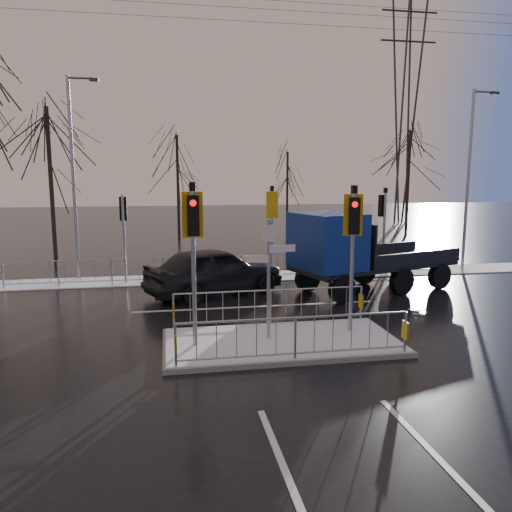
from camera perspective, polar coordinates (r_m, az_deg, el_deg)
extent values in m
plane|color=black|center=(13.04, 2.91, -10.09)|extent=(120.00, 120.00, 0.00)
cube|color=white|center=(21.21, -2.36, -2.43)|extent=(30.00, 2.00, 0.04)
cube|color=silver|center=(7.95, 3.51, -23.63)|extent=(0.12, 4.00, 0.01)
cube|color=silver|center=(8.76, 20.07, -20.85)|extent=(0.12, 4.00, 0.01)
cube|color=silver|center=(16.59, -0.08, -5.80)|extent=(8.00, 0.15, 0.01)
cube|color=slate|center=(13.02, 2.91, -9.84)|extent=(6.00, 3.00, 0.12)
cube|color=white|center=(12.99, 2.91, -9.52)|extent=(5.85, 2.85, 0.03)
cube|color=gold|center=(11.20, -9.18, -9.85)|extent=(0.05, 0.28, 0.42)
cube|color=gold|center=(12.49, 16.70, -8.12)|extent=(0.05, 0.28, 0.42)
cube|color=gold|center=(13.84, -9.41, -6.14)|extent=(0.05, 0.28, 0.42)
cube|color=gold|center=(14.90, 11.91, -5.10)|extent=(0.05, 0.28, 0.42)
cylinder|color=#90959D|center=(12.21, -7.13, -1.65)|extent=(0.11, 0.11, 3.80)
cube|color=black|center=(11.85, -7.21, 4.61)|extent=(0.28, 0.22, 0.95)
cylinder|color=red|center=(11.72, -7.21, 6.03)|extent=(0.16, 0.04, 0.16)
cube|color=#D69F0C|center=(12.10, -7.27, 4.70)|extent=(0.50, 0.03, 1.10)
cube|color=black|center=(11.99, -7.32, 7.87)|extent=(0.14, 0.14, 0.22)
cylinder|color=#90959D|center=(13.48, 10.90, -0.93)|extent=(0.11, 0.11, 3.70)
cube|color=black|center=(13.14, 11.15, 4.52)|extent=(0.33, 0.28, 0.95)
cylinder|color=red|center=(13.01, 11.24, 5.80)|extent=(0.16, 0.08, 0.16)
cube|color=#D69F0C|center=(13.39, 11.03, 4.61)|extent=(0.49, 0.16, 1.10)
cube|color=black|center=(13.28, 11.16, 7.47)|extent=(0.14, 0.14, 0.22)
cylinder|color=#90959D|center=(12.71, 1.45, -2.76)|extent=(0.09, 0.09, 3.10)
cube|color=silver|center=(12.64, 3.02, 0.85)|extent=(0.70, 0.14, 0.18)
cube|color=silver|center=(12.55, 0.03, -0.36)|extent=(0.62, 0.15, 0.18)
cylinder|color=silver|center=(12.49, 1.50, 2.61)|extent=(0.44, 0.03, 0.44)
cylinder|color=#90959D|center=(20.50, -14.84, 1.87)|extent=(0.11, 0.11, 3.50)
cube|color=black|center=(20.57, -14.94, 5.25)|extent=(0.28, 0.22, 0.95)
cylinder|color=red|center=(20.66, -14.95, 6.10)|extent=(0.16, 0.04, 0.16)
cylinder|color=#90959D|center=(20.88, 1.80, 2.45)|extent=(0.11, 0.11, 3.60)
cube|color=black|center=(20.94, 1.72, 5.90)|extent=(0.28, 0.22, 0.95)
cylinder|color=red|center=(21.03, 1.66, 6.73)|extent=(0.16, 0.04, 0.16)
cube|color=#D69F0C|center=(20.69, 1.86, 5.86)|extent=(0.50, 0.03, 1.10)
cube|color=black|center=(20.74, 1.83, 7.72)|extent=(0.14, 0.14, 0.22)
cylinder|color=#90959D|center=(22.46, 14.40, 2.51)|extent=(0.11, 0.11, 3.50)
cube|color=black|center=(22.49, 14.23, 5.60)|extent=(0.33, 0.28, 0.95)
cylinder|color=red|center=(22.56, 14.08, 6.38)|extent=(0.16, 0.08, 0.16)
cube|color=black|center=(22.32, 14.59, 7.28)|extent=(0.14, 0.14, 0.22)
imported|color=black|center=(18.21, -4.71, -1.66)|extent=(5.54, 4.02, 1.75)
cylinder|color=black|center=(17.16, 9.80, -3.76)|extent=(1.02, 0.59, 0.98)
cylinder|color=black|center=(18.77, 5.92, -2.55)|extent=(1.02, 0.59, 0.98)
cylinder|color=black|center=(18.95, 16.32, -2.77)|extent=(1.02, 0.59, 0.98)
cylinder|color=black|center=(20.42, 12.27, -1.75)|extent=(1.02, 0.59, 0.98)
cylinder|color=black|center=(20.36, 20.23, -2.15)|extent=(1.02, 0.59, 0.98)
cylinder|color=black|center=(21.73, 16.18, -1.25)|extent=(1.02, 0.59, 0.98)
cube|color=black|center=(19.33, 13.42, -1.00)|extent=(6.83, 4.16, 0.16)
cube|color=navy|center=(17.75, 8.13, 1.72)|extent=(2.59, 2.84, 1.96)
cube|color=black|center=(18.29, 10.55, 3.11)|extent=(0.65, 1.87, 1.08)
cube|color=#2D3033|center=(17.59, 6.51, -1.90)|extent=(0.82, 2.17, 0.34)
cube|color=black|center=(20.03, 15.73, -0.34)|extent=(4.82, 3.58, 0.12)
cube|color=black|center=(18.52, 11.16, 1.52)|extent=(0.81, 2.25, 1.47)
cylinder|color=black|center=(25.02, -22.34, 7.12)|extent=(0.20, 0.20, 7.36)
cylinder|color=black|center=(33.99, -8.91, 7.69)|extent=(0.19, 0.19, 6.90)
cylinder|color=black|center=(37.06, 3.59, 7.19)|extent=(0.16, 0.16, 5.98)
cylinder|color=black|center=(37.02, 16.98, 7.88)|extent=(0.20, 0.20, 7.36)
cylinder|color=#90959D|center=(24.43, 23.06, 7.79)|extent=(0.14, 0.14, 8.00)
cylinder|color=#90959D|center=(24.96, 24.65, 16.70)|extent=(1.00, 0.10, 0.10)
cube|color=#2D3033|center=(25.23, 25.62, 16.44)|extent=(0.35, 0.18, 0.12)
cylinder|color=#90959D|center=(21.79, -20.15, 8.13)|extent=(0.14, 0.14, 8.20)
cylinder|color=#90959D|center=(22.04, -19.41, 18.65)|extent=(1.00, 0.10, 0.10)
cube|color=#2D3033|center=(21.96, -18.04, 18.62)|extent=(0.35, 0.18, 0.12)
cylinder|color=#2D3033|center=(48.00, 17.03, 15.67)|extent=(1.18, 1.18, 19.97)
cylinder|color=#2D3033|center=(47.47, 15.69, 15.81)|extent=(1.18, 1.18, 19.97)
cylinder|color=#2D3033|center=(46.93, 17.72, 15.79)|extent=(1.18, 1.18, 19.97)
cylinder|color=#2D3033|center=(46.40, 16.36, 15.94)|extent=(1.18, 1.18, 19.97)
cylinder|color=#2D3033|center=(48.19, 17.03, 22.42)|extent=(5.00, 0.16, 0.16)
cylinder|color=#2D3033|center=(48.81, 17.18, 25.15)|extent=(5.00, 0.16, 0.16)
cylinder|color=#2D3033|center=(43.80, -6.77, 25.35)|extent=(70.00, 0.03, 0.03)
cylinder|color=#2D3033|center=(44.09, -6.80, 26.60)|extent=(70.00, 0.03, 0.03)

